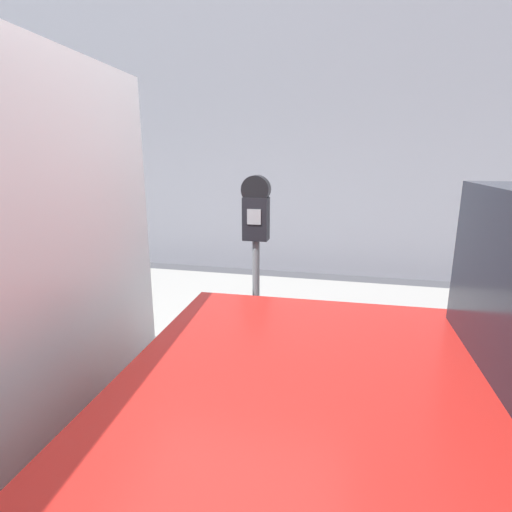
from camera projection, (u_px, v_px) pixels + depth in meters
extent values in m
plane|color=#47474C|center=(98.00, 498.00, 2.01)|extent=(60.00, 60.00, 0.00)
cube|color=#9E9B96|center=(227.00, 319.00, 4.08)|extent=(24.00, 2.80, 0.11)
cube|color=gray|center=(270.00, 39.00, 5.38)|extent=(24.00, 0.30, 6.39)
cylinder|color=slate|center=(256.00, 307.00, 2.90)|extent=(0.05, 0.05, 1.00)
cube|color=black|center=(256.00, 219.00, 2.74)|extent=(0.17, 0.11, 0.29)
cube|color=gray|center=(254.00, 217.00, 2.67)|extent=(0.09, 0.01, 0.10)
cylinder|color=black|center=(256.00, 190.00, 2.69)|extent=(0.19, 0.09, 0.19)
cylinder|color=black|center=(369.00, 436.00, 1.98)|extent=(0.67, 0.24, 0.66)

